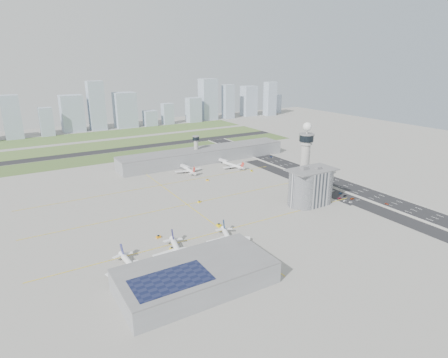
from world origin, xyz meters
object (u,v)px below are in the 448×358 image
jet_bridge_near_2 (230,250)px  car_lot_11 (329,189)px  airplane_far_b (233,164)px  car_hw_0 (387,204)px  jet_bridge_near_1 (188,262)px  car_lot_4 (326,192)px  tug_1 (158,237)px  airplane_near_b (178,248)px  car_lot_9 (340,193)px  car_hw_1 (312,173)px  tug_0 (172,249)px  car_lot_0 (350,202)px  tug_2 (219,225)px  car_lot_1 (345,201)px  car_lot_5 (323,191)px  car_lot_2 (340,198)px  secondary_tower (196,147)px  airplane_near_c (229,236)px  car_hw_2 (271,157)px  airplane_near_a (132,263)px  car_lot_7 (352,199)px  airplane_far_a (188,168)px  admin_building (311,187)px  car_lot_10 (333,191)px  car_lot_8 (345,196)px  control_tower (305,154)px  jet_bridge_far_1 (220,160)px  car_hw_4 (237,149)px  jet_bridge_near_0 (140,276)px  tug_5 (252,171)px  car_lot_6 (358,200)px  tug_4 (207,180)px  tug_3 (199,202)px  jet_bridge_far_0 (182,166)px

jet_bridge_near_2 → car_lot_11: bearing=-59.0°
airplane_far_b → car_hw_0: size_ratio=9.66×
airplane_far_b → jet_bridge_near_1: (-137.94, -167.18, -1.99)m
car_lot_4 → car_lot_11: bearing=-62.2°
airplane_far_b → tug_1: size_ratio=10.86×
tug_1 → airplane_near_b: bearing=177.5°
car_lot_9 → car_hw_1: size_ratio=0.94×
tug_0 → car_lot_0: bearing=-39.9°
tug_2 → car_hw_1: (153.87, 62.56, -0.44)m
jet_bridge_near_2 → car_lot_11: 156.09m
car_lot_1 → tug_2: bearing=80.4°
tug_0 → jet_bridge_near_2: bearing=-77.3°
car_lot_5 → car_hw_0: (23.34, -52.10, 0.04)m
airplane_near_b → car_lot_2: size_ratio=9.27×
secondary_tower → airplane_near_c: size_ratio=0.89×
tug_1 → car_hw_2: (206.11, 137.86, -0.31)m
tug_0 → car_hw_0: size_ratio=0.89×
airplane_near_b → airplane_near_a: bearing=-74.3°
car_lot_5 → car_lot_7: car_lot_7 is taller
airplane_far_b → car_lot_5: (29.00, -112.31, -4.26)m
tug_1 → airplane_far_a: bearing=-38.8°
jet_bridge_near_2 → car_lot_1: (134.91, 26.32, -2.20)m
admin_building → car_lot_10: 43.99m
tug_2 → car_lot_8: bearing=-0.2°
car_hw_1 → car_lot_2: bearing=-113.3°
jet_bridge_near_2 → control_tower: bearing=-51.1°
airplane_far_b → car_lot_10: size_ratio=7.95×
car_lot_0 → airplane_near_a: bearing=101.6°
car_lot_0 → car_lot_11: (9.10, 34.17, 0.02)m
secondary_tower → jet_bridge_far_1: size_ratio=2.28×
car_hw_4 → car_hw_1: bearing=-81.3°
car_lot_4 → car_hw_4: size_ratio=1.14×
car_lot_7 → car_lot_10: size_ratio=0.95×
car_lot_0 → control_tower: bearing=22.6°
car_lot_7 → car_lot_9: size_ratio=1.21×
airplane_near_a → airplane_far_b: airplane_near_a is taller
airplane_far_b → jet_bridge_near_0: 236.98m
tug_5 → car_hw_2: 69.16m
car_lot_0 → car_lot_6: (9.82, 0.19, 0.02)m
airplane_far_a → car_lot_11: 151.38m
tug_4 → car_lot_5: size_ratio=0.84×
airplane_near_b → car_lot_5: size_ratio=10.98×
car_lot_11 → jet_bridge_near_1: bearing=117.5°
admin_building → car_lot_9: size_ratio=12.32×
control_tower → admin_building: control_tower is taller
jet_bridge_far_1 → car_lot_7: 170.97m
airplane_near_c → car_lot_0: airplane_near_c is taller
tug_3 → secondary_tower: bearing=-41.8°
jet_bridge_near_0 → car_lot_10: jet_bridge_near_0 is taller
control_tower → jet_bridge_far_0: (-70.00, 124.00, -32.19)m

